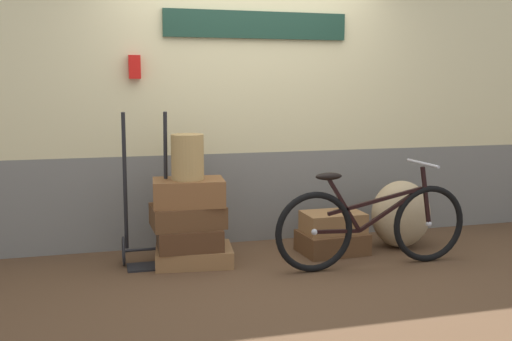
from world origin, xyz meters
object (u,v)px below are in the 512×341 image
at_px(suitcase_3, 189,192).
at_px(wicker_basket, 187,157).
at_px(suitcase_2, 188,216).
at_px(luggage_trolley, 147,227).
at_px(suitcase_5, 333,222).
at_px(suitcase_0, 194,255).
at_px(bicycle, 373,225).
at_px(burlap_sack, 401,214).
at_px(suitcase_4, 332,242).
at_px(suitcase_1, 189,238).

height_order(suitcase_3, wicker_basket, wicker_basket).
relative_size(suitcase_2, wicker_basket, 1.59).
bearing_deg(luggage_trolley, suitcase_5, -2.39).
distance_m(suitcase_0, bicycle, 1.49).
bearing_deg(burlap_sack, luggage_trolley, 178.15).
bearing_deg(wicker_basket, suitcase_5, 0.16).
bearing_deg(burlap_sack, suitcase_4, -179.03).
bearing_deg(burlap_sack, suitcase_1, -179.47).
bearing_deg(suitcase_2, suitcase_3, -42.25).
distance_m(suitcase_3, burlap_sack, 1.97).
distance_m(suitcase_4, burlap_sack, 0.71).
distance_m(suitcase_0, suitcase_1, 0.16).
bearing_deg(suitcase_1, luggage_trolley, 166.95).
bearing_deg(bicycle, wicker_basket, 161.88).
relative_size(suitcase_3, wicker_basket, 1.55).
bearing_deg(bicycle, suitcase_1, 162.62).
distance_m(suitcase_0, suitcase_3, 0.53).
xyz_separation_m(wicker_basket, burlap_sack, (1.95, -0.00, -0.59)).
distance_m(suitcase_5, wicker_basket, 1.43).
bearing_deg(wicker_basket, burlap_sack, -0.08).
relative_size(luggage_trolley, burlap_sack, 2.06).
xyz_separation_m(suitcase_4, burlap_sack, (0.67, 0.01, 0.21)).
height_order(suitcase_2, luggage_trolley, luggage_trolley).
distance_m(suitcase_4, wicker_basket, 1.51).
bearing_deg(bicycle, luggage_trolley, 163.01).
bearing_deg(bicycle, suitcase_4, 109.23).
bearing_deg(suitcase_4, bicycle, -75.25).
bearing_deg(wicker_basket, luggage_trolley, 167.98).
distance_m(suitcase_1, suitcase_2, 0.18).
bearing_deg(burlap_sack, suitcase_5, 179.45).
bearing_deg(suitcase_5, wicker_basket, 178.99).
height_order(suitcase_3, bicycle, bicycle).
xyz_separation_m(suitcase_0, suitcase_2, (-0.04, 0.03, 0.34)).
height_order(suitcase_5, bicycle, bicycle).
xyz_separation_m(suitcase_5, bicycle, (0.15, -0.47, 0.07)).
height_order(suitcase_1, suitcase_3, suitcase_3).
distance_m(suitcase_2, bicycle, 1.52).
xyz_separation_m(suitcase_1, suitcase_4, (1.27, 0.01, -0.13)).
bearing_deg(suitcase_3, suitcase_4, 3.94).
relative_size(suitcase_0, suitcase_3, 1.09).
distance_m(suitcase_1, suitcase_4, 1.28).
relative_size(suitcase_0, burlap_sack, 1.02).
bearing_deg(suitcase_1, suitcase_3, 85.29).
bearing_deg(luggage_trolley, suitcase_0, -11.77).
xyz_separation_m(suitcase_5, wicker_basket, (-1.29, -0.00, 0.62)).
distance_m(suitcase_3, suitcase_5, 1.32).
distance_m(suitcase_4, luggage_trolley, 1.63).
relative_size(suitcase_2, bicycle, 0.35).
bearing_deg(suitcase_0, suitcase_1, -152.45).
height_order(suitcase_2, suitcase_4, suitcase_2).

